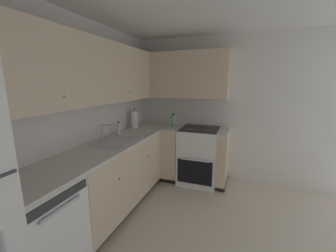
{
  "coord_description": "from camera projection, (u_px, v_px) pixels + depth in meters",
  "views": [
    {
      "loc": [
        -1.72,
        -0.19,
        1.66
      ],
      "look_at": [
        0.97,
        0.78,
        1.06
      ],
      "focal_mm": 22.33,
      "sensor_mm": 36.0,
      "label": 1
    }
  ],
  "objects": [
    {
      "name": "wall_back",
      "position": [
        63.0,
        125.0,
        2.29
      ],
      "size": [
        3.83,
        0.05,
        2.41
      ],
      "primitive_type": "cube",
      "color": "silver",
      "rests_on": "ground_plane"
    },
    {
      "name": "wall_right",
      "position": [
        231.0,
        110.0,
        3.48
      ],
      "size": [
        0.05,
        3.35,
        2.41
      ],
      "primitive_type": "cube",
      "color": "silver",
      "rests_on": "ground_plane"
    },
    {
      "name": "dishwasher",
      "position": [
        36.0,
        235.0,
        1.7
      ],
      "size": [
        0.6,
        0.63,
        0.88
      ],
      "color": "white",
      "rests_on": "ground_plane"
    },
    {
      "name": "lower_cabinets_back",
      "position": [
        115.0,
        177.0,
        2.74
      ],
      "size": [
        1.65,
        0.62,
        0.88
      ],
      "color": "beige",
      "rests_on": "ground_plane"
    },
    {
      "name": "countertop_back",
      "position": [
        113.0,
        144.0,
        2.65
      ],
      "size": [
        2.86,
        0.6,
        0.03
      ],
      "primitive_type": "cube",
      "color": "beige",
      "rests_on": "lower_cabinets_back"
    },
    {
      "name": "lower_cabinets_right",
      "position": [
        190.0,
        155.0,
        3.54
      ],
      "size": [
        0.62,
        1.04,
        0.88
      ],
      "color": "beige",
      "rests_on": "ground_plane"
    },
    {
      "name": "countertop_right",
      "position": [
        191.0,
        130.0,
        3.44
      ],
      "size": [
        0.6,
        1.04,
        0.03
      ],
      "color": "beige",
      "rests_on": "lower_cabinets_right"
    },
    {
      "name": "oven_range",
      "position": [
        199.0,
        155.0,
        3.5
      ],
      "size": [
        0.68,
        0.62,
        1.06
      ],
      "color": "white",
      "rests_on": "ground_plane"
    },
    {
      "name": "upper_cabinets_back",
      "position": [
        90.0,
        72.0,
        2.36
      ],
      "size": [
        2.54,
        0.34,
        0.74
      ],
      "color": "beige"
    },
    {
      "name": "upper_cabinets_right",
      "position": [
        180.0,
        75.0,
        3.47
      ],
      "size": [
        0.32,
        1.58,
        0.74
      ],
      "color": "beige"
    },
    {
      "name": "sink",
      "position": [
        118.0,
        145.0,
        2.69
      ],
      "size": [
        0.57,
        0.4,
        0.1
      ],
      "color": "#B7B7BC",
      "rests_on": "countertop_back"
    },
    {
      "name": "faucet",
      "position": [
        104.0,
        130.0,
        2.73
      ],
      "size": [
        0.07,
        0.16,
        0.22
      ],
      "color": "silver",
      "rests_on": "countertop_back"
    },
    {
      "name": "soap_bottle",
      "position": [
        119.0,
        128.0,
        3.07
      ],
      "size": [
        0.05,
        0.05,
        0.19
      ],
      "color": "silver",
      "rests_on": "countertop_back"
    },
    {
      "name": "paper_towel_roll",
      "position": [
        134.0,
        119.0,
        3.46
      ],
      "size": [
        0.11,
        0.11,
        0.34
      ],
      "color": "white",
      "rests_on": "countertop_back"
    },
    {
      "name": "oil_bottle",
      "position": [
        173.0,
        121.0,
        3.52
      ],
      "size": [
        0.06,
        0.06,
        0.23
      ],
      "color": "#729E66",
      "rests_on": "countertop_right"
    }
  ]
}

